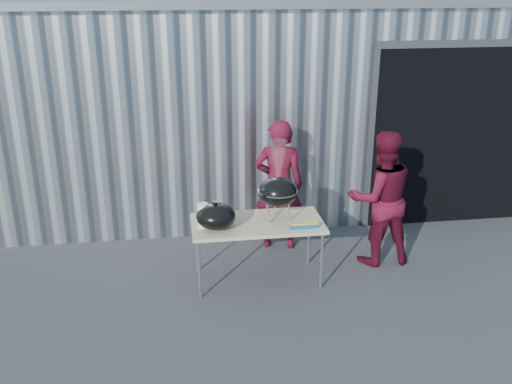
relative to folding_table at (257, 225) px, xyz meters
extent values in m
plane|color=#2E2E30|center=(-0.30, -0.36, -0.71)|extent=(80.00, 80.00, 0.00)
cube|color=silver|center=(0.50, 4.34, 0.79)|extent=(8.00, 6.00, 3.00)
cube|color=black|center=(3.00, 1.91, 0.54)|extent=(2.40, 1.20, 2.50)
cube|color=#4C4C51|center=(3.00, 1.34, 1.84)|extent=(2.52, 0.08, 0.10)
cube|color=tan|center=(0.00, 0.00, 0.02)|extent=(1.50, 0.75, 0.04)
cylinder|color=silver|center=(-0.69, -0.32, -0.35)|extent=(0.03, 0.03, 0.71)
cylinder|color=silver|center=(0.69, -0.32, -0.35)|extent=(0.03, 0.03, 0.71)
cylinder|color=silver|center=(-0.69, 0.32, -0.35)|extent=(0.03, 0.03, 0.71)
cylinder|color=silver|center=(0.69, 0.32, -0.35)|extent=(0.03, 0.03, 0.71)
ellipsoid|color=black|center=(0.24, 0.04, 0.38)|extent=(0.44, 0.44, 0.33)
cylinder|color=silver|center=(0.24, 0.04, 0.39)|extent=(0.45, 0.45, 0.02)
cylinder|color=silver|center=(0.24, 0.04, 0.40)|extent=(0.43, 0.43, 0.01)
cylinder|color=silver|center=(0.24, 0.18, 0.16)|extent=(0.02, 0.02, 0.24)
cylinder|color=silver|center=(0.12, -0.03, 0.16)|extent=(0.02, 0.02, 0.24)
cylinder|color=silver|center=(0.36, -0.03, 0.16)|extent=(0.02, 0.02, 0.24)
cylinder|color=#D06F4A|center=(0.10, 0.04, 0.42)|extent=(0.02, 0.14, 0.02)
cylinder|color=#D06F4A|center=(0.14, 0.04, 0.42)|extent=(0.02, 0.14, 0.02)
cylinder|color=#D06F4A|center=(0.17, 0.04, 0.42)|extent=(0.02, 0.14, 0.02)
cylinder|color=#D06F4A|center=(0.21, 0.04, 0.42)|extent=(0.02, 0.14, 0.02)
cylinder|color=#D06F4A|center=(0.24, 0.04, 0.42)|extent=(0.02, 0.14, 0.02)
cylinder|color=#D06F4A|center=(0.28, 0.04, 0.42)|extent=(0.02, 0.14, 0.02)
cylinder|color=#D06F4A|center=(0.31, 0.04, 0.42)|extent=(0.02, 0.14, 0.02)
cylinder|color=#D06F4A|center=(0.35, 0.04, 0.42)|extent=(0.02, 0.14, 0.02)
cylinder|color=#D06F4A|center=(0.38, 0.04, 0.42)|extent=(0.02, 0.14, 0.02)
cone|color=silver|center=(0.24, 0.04, 0.70)|extent=(0.20, 0.20, 0.55)
ellipsoid|color=black|center=(-0.48, -0.10, 0.18)|extent=(0.44, 0.44, 0.29)
cylinder|color=black|center=(-0.48, -0.10, 0.34)|extent=(0.05, 0.05, 0.03)
cylinder|color=white|center=(-0.62, -0.05, 0.18)|extent=(0.12, 0.12, 0.28)
cube|color=white|center=(-0.55, 0.20, 0.09)|extent=(0.20, 0.15, 0.10)
cube|color=#164594|center=(0.49, -0.25, 0.07)|extent=(0.32, 0.05, 0.05)
cube|color=yellow|center=(0.49, -0.25, 0.10)|extent=(0.32, 0.05, 0.01)
imported|color=#4F0B1C|center=(0.41, 0.88, 0.15)|extent=(0.70, 0.54, 1.72)
imported|color=#4F0B1C|center=(1.56, 0.28, 0.13)|extent=(0.84, 0.66, 1.69)
camera|label=1|loc=(-0.87, -5.90, 2.67)|focal=40.00mm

